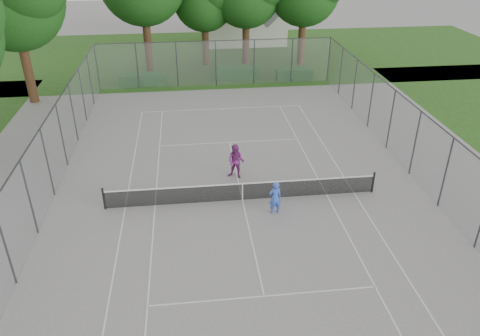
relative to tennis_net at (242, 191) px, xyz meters
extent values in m
plane|color=slate|center=(0.00, 0.00, -0.51)|extent=(120.00, 120.00, 0.00)
cube|color=#214714|center=(0.00, 26.00, -0.51)|extent=(60.00, 20.00, 0.00)
cube|color=silver|center=(0.00, 11.88, -0.50)|extent=(10.97, 0.06, 0.01)
cube|color=silver|center=(-5.49, 0.00, -0.50)|extent=(0.06, 23.77, 0.01)
cube|color=silver|center=(5.49, 0.00, -0.50)|extent=(0.06, 23.77, 0.01)
cube|color=silver|center=(-4.12, 0.00, -0.50)|extent=(0.06, 23.77, 0.01)
cube|color=silver|center=(4.12, 0.00, -0.50)|extent=(0.06, 23.77, 0.01)
cube|color=silver|center=(0.00, -6.40, -0.50)|extent=(8.23, 0.06, 0.01)
cube|color=silver|center=(0.00, 6.40, -0.50)|extent=(8.23, 0.06, 0.01)
cube|color=silver|center=(0.00, 0.00, -0.50)|extent=(0.06, 12.80, 0.01)
cube|color=silver|center=(0.00, 11.73, -0.50)|extent=(0.06, 0.30, 0.01)
cylinder|color=black|center=(-6.39, 0.00, 0.04)|extent=(0.10, 0.10, 1.10)
cylinder|color=black|center=(6.39, 0.00, 0.04)|extent=(0.10, 0.10, 1.10)
cube|color=black|center=(0.00, 0.00, -0.06)|extent=(12.67, 0.01, 0.86)
cube|color=white|center=(0.00, 0.00, 0.40)|extent=(12.77, 0.03, 0.06)
cube|color=white|center=(0.00, 0.00, -0.07)|extent=(0.05, 0.02, 0.88)
cylinder|color=#38383D|center=(-9.00, 17.00, 1.24)|extent=(0.08, 0.08, 3.50)
cylinder|color=#38383D|center=(9.00, 17.00, 1.24)|extent=(0.08, 0.08, 3.50)
cube|color=slate|center=(0.00, 17.00, 1.24)|extent=(18.00, 0.02, 3.50)
cube|color=slate|center=(-9.00, 0.00, 1.24)|extent=(0.02, 34.00, 3.50)
cube|color=slate|center=(9.00, 0.00, 1.24)|extent=(0.02, 34.00, 3.50)
cube|color=#38383D|center=(0.00, 17.00, 2.99)|extent=(18.00, 0.05, 0.05)
cube|color=#38383D|center=(-9.00, 0.00, 2.99)|extent=(0.05, 34.00, 0.05)
cube|color=#38383D|center=(9.00, 0.00, 2.99)|extent=(0.05, 34.00, 0.05)
cylinder|color=#3C2416|center=(-5.39, 21.41, 1.91)|extent=(0.66, 0.66, 4.84)
cylinder|color=#3C2416|center=(-0.49, 22.92, 1.33)|extent=(0.60, 0.60, 3.69)
sphere|color=#113A0F|center=(-0.49, 22.92, 5.01)|extent=(5.24, 5.24, 5.24)
cylinder|color=#3C2416|center=(3.02, 22.25, 1.55)|extent=(0.62, 0.62, 4.12)
cylinder|color=#3C2416|center=(7.94, 22.01, 1.59)|extent=(0.63, 0.63, 4.21)
cylinder|color=#3C2416|center=(-13.36, 14.93, 1.83)|extent=(0.65, 0.65, 4.69)
sphere|color=#113A0F|center=(-13.36, 14.93, 6.51)|extent=(6.66, 6.66, 6.66)
cube|color=#184B19|center=(-5.76, 17.79, -0.07)|extent=(3.56, 1.07, 0.89)
cube|color=#184B19|center=(1.75, 18.48, 0.02)|extent=(3.38, 0.96, 1.06)
cube|color=#184B19|center=(6.44, 17.71, -0.08)|extent=(2.91, 1.07, 0.87)
cube|color=beige|center=(4.03, 31.15, 2.48)|extent=(7.97, 5.98, 5.98)
imported|color=blue|center=(1.33, -1.20, 0.29)|extent=(0.63, 0.46, 1.59)
imported|color=#832B79|center=(-0.06, 2.23, 0.41)|extent=(1.10, 1.00, 1.84)
camera|label=1|loc=(-2.31, -18.64, 11.51)|focal=35.00mm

